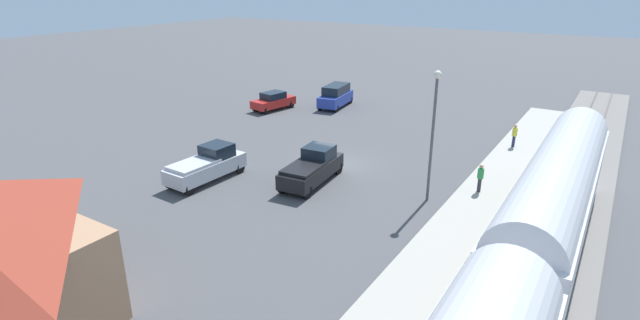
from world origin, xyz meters
The scene contains 11 objects.
ground_plane centered at (0.00, 0.00, 0.00)m, with size 200.00×200.00×0.00m, color #4C4C4F.
railway_track centered at (-14.00, 0.00, 0.09)m, with size 4.80×70.00×0.30m.
platform centered at (-10.00, 0.00, 0.15)m, with size 3.20×46.00×0.30m.
passenger_train centered at (-14.00, 13.62, 2.86)m, with size 2.93×35.31×4.98m.
pedestrian_on_platform centered at (-9.47, -9.73, 1.28)m, with size 0.36×0.36×1.71m.
pedestrian_waiting_far centered at (-9.56, -0.10, 1.28)m, with size 0.36×0.36×1.71m.
pickup_black centered at (-0.11, 3.46, 1.03)m, with size 2.47×5.56×2.14m.
suv_blue centered at (8.53, -13.95, 1.15)m, with size 2.65×5.13×2.22m.
pickup_silver centered at (5.79, 6.70, 1.03)m, with size 2.19×5.48×2.14m.
sedan_red centered at (13.18, -9.76, 0.88)m, with size 2.55×4.74×1.74m.
light_pole_near_platform centered at (-7.20, 2.07, 4.78)m, with size 0.44×0.44×7.57m.
Camera 1 is at (-15.65, 27.00, 12.11)m, focal length 27.13 mm.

